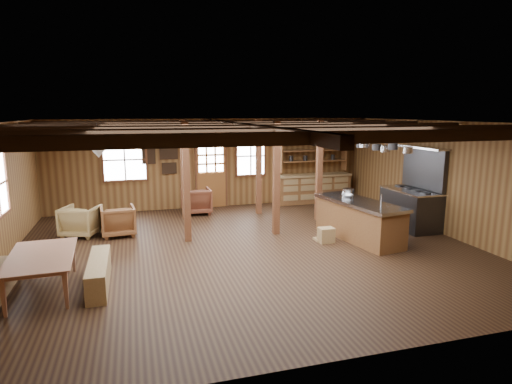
# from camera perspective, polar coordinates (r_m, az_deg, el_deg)

# --- Properties ---
(room) EXTENTS (10.04, 9.04, 2.84)m
(room) POSITION_cam_1_polar(r_m,az_deg,el_deg) (9.28, -1.13, 0.60)
(room) COLOR black
(room) RESTS_ON ground
(ceiling_joists) EXTENTS (9.80, 8.82, 0.18)m
(ceiling_joists) POSITION_cam_1_polar(r_m,az_deg,el_deg) (9.31, -1.44, 8.57)
(ceiling_joists) COLOR black
(ceiling_joists) RESTS_ON ceiling
(timber_posts) EXTENTS (3.95, 2.35, 2.80)m
(timber_posts) POSITION_cam_1_polar(r_m,az_deg,el_deg) (11.40, -1.32, 2.51)
(timber_posts) COLOR #4B2515
(timber_posts) RESTS_ON floor
(back_door) EXTENTS (1.02, 0.08, 2.15)m
(back_door) POSITION_cam_1_polar(r_m,az_deg,el_deg) (13.66, -5.98, 1.63)
(back_door) COLOR brown
(back_door) RESTS_ON floor
(window_back_left) EXTENTS (1.32, 0.06, 1.32)m
(window_back_left) POSITION_cam_1_polar(r_m,az_deg,el_deg) (13.36, -17.11, 4.12)
(window_back_left) COLOR white
(window_back_left) RESTS_ON wall_back
(window_back_right) EXTENTS (1.02, 0.06, 1.32)m
(window_back_right) POSITION_cam_1_polar(r_m,az_deg,el_deg) (13.86, -0.73, 4.82)
(window_back_right) COLOR white
(window_back_right) RESTS_ON wall_back
(notice_boards) EXTENTS (1.08, 0.03, 0.90)m
(notice_boards) POSITION_cam_1_polar(r_m,az_deg,el_deg) (13.38, -12.39, 4.53)
(notice_boards) COLOR beige
(notice_boards) RESTS_ON wall_back
(back_counter) EXTENTS (2.55, 0.60, 2.45)m
(back_counter) POSITION_cam_1_polar(r_m,az_deg,el_deg) (14.45, 7.61, 0.98)
(back_counter) COLOR brown
(back_counter) RESTS_ON floor
(pendant_lamps) EXTENTS (1.86, 2.36, 0.66)m
(pendant_lamps) POSITION_cam_1_polar(r_m,az_deg,el_deg) (9.86, -15.51, 5.80)
(pendant_lamps) COLOR #2E2E31
(pendant_lamps) RESTS_ON ceiling
(pot_rack) EXTENTS (0.42, 3.00, 0.45)m
(pot_rack) POSITION_cam_1_polar(r_m,az_deg,el_deg) (10.81, 14.74, 6.29)
(pot_rack) COLOR #2E2E31
(pot_rack) RESTS_ON ceiling
(kitchen_island) EXTENTS (1.29, 2.61, 1.20)m
(kitchen_island) POSITION_cam_1_polar(r_m,az_deg,el_deg) (10.53, 13.54, -3.61)
(kitchen_island) COLOR brown
(kitchen_island) RESTS_ON floor
(step_stool) EXTENTS (0.40, 0.29, 0.35)m
(step_stool) POSITION_cam_1_polar(r_m,az_deg,el_deg) (10.19, 9.33, -5.69)
(step_stool) COLOR olive
(step_stool) RESTS_ON floor
(commercial_range) EXTENTS (0.89, 1.73, 2.14)m
(commercial_range) POSITION_cam_1_polar(r_m,az_deg,el_deg) (11.96, 20.16, -1.29)
(commercial_range) COLOR #2E2E31
(commercial_range) RESTS_ON floor
(dining_table) EXTENTS (1.14, 1.91, 0.65)m
(dining_table) POSITION_cam_1_polar(r_m,az_deg,el_deg) (8.21, -26.31, -9.68)
(dining_table) COLOR #8F5B41
(dining_table) RESTS_ON floor
(bench_aisle) EXTENTS (0.33, 1.74, 0.48)m
(bench_aisle) POSITION_cam_1_polar(r_m,az_deg,el_deg) (8.12, -20.21, -10.08)
(bench_aisle) COLOR olive
(bench_aisle) RESTS_ON floor
(armchair_a) EXTENTS (0.87, 0.89, 0.74)m
(armchair_a) POSITION_cam_1_polar(r_m,az_deg,el_deg) (11.09, -17.92, -3.68)
(armchair_a) COLOR brown
(armchair_a) RESTS_ON floor
(armchair_b) EXTENTS (0.83, 0.85, 0.77)m
(armchair_b) POSITION_cam_1_polar(r_m,az_deg,el_deg) (12.90, -7.95, -1.19)
(armchair_b) COLOR #5A2B1B
(armchair_b) RESTS_ON floor
(armchair_c) EXTENTS (1.05, 1.06, 0.76)m
(armchair_c) POSITION_cam_1_polar(r_m,az_deg,el_deg) (11.36, -22.31, -3.59)
(armchair_c) COLOR olive
(armchair_c) RESTS_ON floor
(counter_pot) EXTENTS (0.28, 0.28, 0.17)m
(counter_pot) POSITION_cam_1_polar(r_m,az_deg,el_deg) (11.04, 12.21, 0.02)
(counter_pot) COLOR #B4B6BB
(counter_pot) RESTS_ON kitchen_island
(bowl) EXTENTS (0.37, 0.37, 0.07)m
(bowl) POSITION_cam_1_polar(r_m,az_deg,el_deg) (10.78, 12.08, -0.50)
(bowl) COLOR silver
(bowl) RESTS_ON kitchen_island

